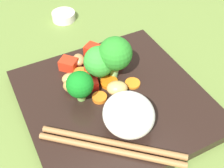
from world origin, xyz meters
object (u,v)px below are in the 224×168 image
Objects in this scene: carrot_slice_1 at (81,73)px; sauce_cup at (64,16)px; square_plate at (114,101)px; chopstick_pair at (112,146)px; rice_mound at (129,115)px; broccoli_floret_2 at (97,63)px.

carrot_slice_1 reaches higher than sauce_cup.
square_plate is 11.88× the size of carrot_slice_1.
chopstick_pair is (8.55, -4.82, 1.31)cm from square_plate.
square_plate is 3.72× the size of rice_mound.
broccoli_floret_2 reaches higher than sauce_cup.
sauce_cup is at bearing 175.75° from rice_mound.
chopstick_pair is at bearing -17.19° from broccoli_floret_2.
rice_mound reaches higher than sauce_cup.
rice_mound is at bearing 69.68° from chopstick_pair.
broccoli_floret_2 is at bearing 177.75° from rice_mound.
carrot_slice_1 is at bearing -159.72° from square_plate.
square_plate is 28.42cm from sauce_cup.
broccoli_floret_2 is at bearing -5.28° from sauce_cup.
chopstick_pair is (2.16, -3.87, -2.53)cm from rice_mound.
chopstick_pair reaches higher than sauce_cup.
carrot_slice_1 is 21.30cm from sauce_cup.
square_plate is at bearing -3.29° from sauce_cup.
carrot_slice_1 reaches higher than square_plate.
broccoli_floret_2 is at bearing 47.37° from carrot_slice_1.
rice_mound is 1.24× the size of broccoli_floret_2.
square_plate is at bearing 5.10° from broccoli_floret_2.
broccoli_floret_2 is 1.20× the size of sauce_cup.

